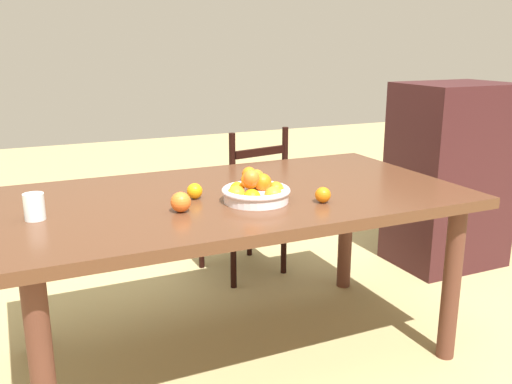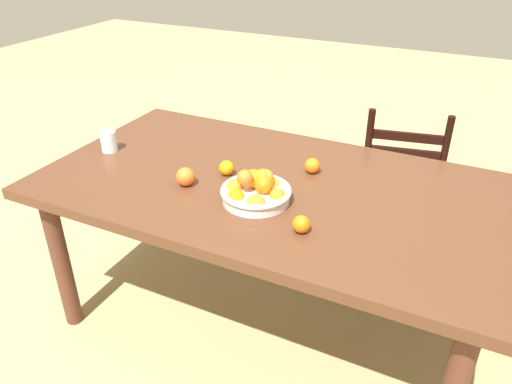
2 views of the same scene
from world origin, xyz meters
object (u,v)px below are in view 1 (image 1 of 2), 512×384
(cabinet, at_px, (449,176))
(orange_loose_0, at_px, (249,174))
(drinking_glass, at_px, (34,207))
(fruit_bowl, at_px, (256,191))
(orange_loose_3, at_px, (323,195))
(orange_loose_2, at_px, (181,202))
(chair_near_window, at_px, (246,204))
(orange_loose_1, at_px, (195,191))
(dining_table, at_px, (237,211))

(cabinet, bearing_deg, orange_loose_0, -168.09)
(drinking_glass, bearing_deg, fruit_bowl, -8.01)
(fruit_bowl, bearing_deg, orange_loose_3, -27.99)
(orange_loose_2, distance_m, drinking_glass, 0.53)
(orange_loose_3, bearing_deg, orange_loose_2, 168.38)
(chair_near_window, height_order, drinking_glass, chair_near_window)
(orange_loose_1, bearing_deg, orange_loose_2, -124.50)
(cabinet, bearing_deg, orange_loose_1, -164.83)
(chair_near_window, distance_m, drinking_glass, 1.56)
(dining_table, bearing_deg, orange_loose_1, -175.01)
(dining_table, distance_m, cabinet, 1.73)
(orange_loose_1, bearing_deg, dining_table, 4.99)
(fruit_bowl, height_order, orange_loose_3, fruit_bowl)
(orange_loose_1, distance_m, orange_loose_2, 0.19)
(dining_table, bearing_deg, orange_loose_0, 50.89)
(orange_loose_1, xyz_separation_m, orange_loose_3, (0.45, -0.27, -0.00))
(chair_near_window, xyz_separation_m, orange_loose_0, (-0.28, -0.68, 0.36))
(orange_loose_1, distance_m, drinking_glass, 0.62)
(chair_near_window, xyz_separation_m, drinking_glass, (-1.22, -0.89, 0.38))
(orange_loose_2, distance_m, orange_loose_3, 0.57)
(orange_loose_2, bearing_deg, cabinet, 18.46)
(orange_loose_0, bearing_deg, drinking_glass, -167.64)
(orange_loose_0, bearing_deg, chair_near_window, 67.71)
(chair_near_window, bearing_deg, orange_loose_2, 44.04)
(orange_loose_1, bearing_deg, cabinet, 15.05)
(orange_loose_0, xyz_separation_m, drinking_glass, (-0.95, -0.21, 0.02))
(dining_table, distance_m, drinking_glass, 0.83)
(chair_near_window, relative_size, drinking_glass, 9.34)
(chair_near_window, xyz_separation_m, cabinet, (1.25, -0.36, 0.13))
(dining_table, bearing_deg, orange_loose_2, -150.02)
(chair_near_window, relative_size, orange_loose_0, 13.61)
(chair_near_window, bearing_deg, cabinet, 152.93)
(cabinet, xyz_separation_m, orange_loose_2, (-1.96, -0.66, 0.23))
(chair_near_window, xyz_separation_m, fruit_bowl, (-0.39, -1.00, 0.37))
(orange_loose_3, bearing_deg, orange_loose_1, 148.92)
(dining_table, height_order, orange_loose_3, orange_loose_3)
(orange_loose_0, bearing_deg, orange_loose_2, -142.18)
(orange_loose_3, bearing_deg, drinking_glass, 167.17)
(dining_table, height_order, orange_loose_2, orange_loose_2)
(orange_loose_1, relative_size, orange_loose_2, 0.83)
(drinking_glass, bearing_deg, cabinet, 12.01)
(chair_near_window, height_order, orange_loose_2, chair_near_window)
(chair_near_window, height_order, orange_loose_0, chair_near_window)
(orange_loose_2, bearing_deg, orange_loose_1, 55.50)
(fruit_bowl, height_order, drinking_glass, fruit_bowl)
(fruit_bowl, bearing_deg, dining_table, 96.62)
(chair_near_window, relative_size, cabinet, 0.79)
(cabinet, distance_m, fruit_bowl, 1.78)
(dining_table, xyz_separation_m, drinking_glass, (-0.81, -0.04, 0.13))
(dining_table, relative_size, drinking_glass, 19.70)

